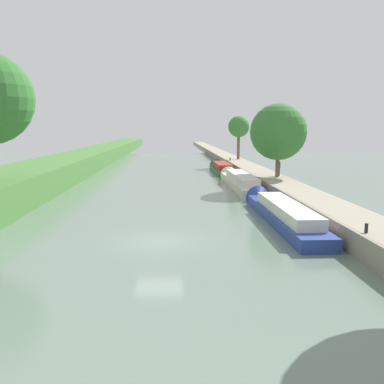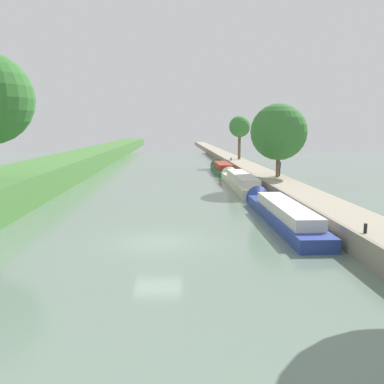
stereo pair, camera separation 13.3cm
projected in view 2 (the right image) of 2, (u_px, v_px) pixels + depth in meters
The scene contains 11 objects.
ground_plane at pixel (158, 242), 21.75m from camera, with size 160.00×160.00×0.00m, color slate.
right_towpath at pixel (361, 229), 22.18m from camera, with size 3.02×260.00×1.14m.
stone_quay at pixel (331, 229), 22.10m from camera, with size 0.25×260.00×1.19m.
narrowboat_blue at pixel (280, 212), 26.70m from camera, with size 1.99×14.49×1.97m.
narrowboat_cream at pixel (240, 181), 42.56m from camera, with size 2.07×15.83×2.06m.
narrowboat_green at pixel (222, 168), 56.89m from camera, with size 2.16×12.08×2.08m.
tree_rightbank_midnear at pixel (279, 132), 40.30m from camera, with size 5.51×5.51×7.20m.
tree_rightbank_midfar at pixel (240, 127), 64.28m from camera, with size 3.30×3.30×6.74m.
person_walking at pixel (279, 167), 42.01m from camera, with size 0.34×0.34×1.66m.
mooring_bollard_near at pixel (365, 228), 19.02m from camera, with size 0.16×0.16×0.45m.
mooring_bollard_far at pixel (231, 159), 62.25m from camera, with size 0.16×0.16×0.45m.
Camera 2 is at (0.78, -21.16, 5.91)m, focal length 38.69 mm.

